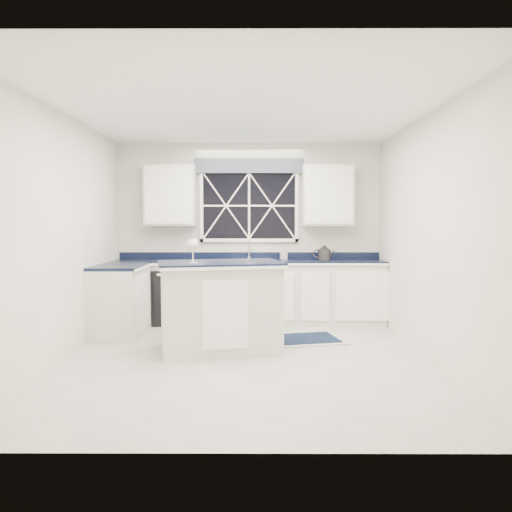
{
  "coord_description": "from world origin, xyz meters",
  "views": [
    {
      "loc": [
        0.13,
        -5.41,
        1.52
      ],
      "look_at": [
        0.11,
        0.4,
        1.11
      ],
      "focal_mm": 35.0,
      "sensor_mm": 36.0,
      "label": 1
    }
  ],
  "objects_px": {
    "island": "(220,306)",
    "wine_glass": "(193,245)",
    "soap_bottle": "(284,253)",
    "kettle": "(324,253)",
    "faucet": "(249,249)",
    "dishwasher": "(175,296)"
  },
  "relations": [
    {
      "from": "kettle",
      "to": "soap_bottle",
      "type": "height_order",
      "value": "kettle"
    },
    {
      "from": "island",
      "to": "soap_bottle",
      "type": "relative_size",
      "value": 8.07
    },
    {
      "from": "island",
      "to": "wine_glass",
      "type": "distance_m",
      "value": 0.79
    },
    {
      "from": "wine_glass",
      "to": "soap_bottle",
      "type": "relative_size",
      "value": 1.49
    },
    {
      "from": "faucet",
      "to": "wine_glass",
      "type": "xyz_separation_m",
      "value": [
        -0.6,
        -1.94,
        0.15
      ]
    },
    {
      "from": "faucet",
      "to": "island",
      "type": "relative_size",
      "value": 0.19
    },
    {
      "from": "wine_glass",
      "to": "soap_bottle",
      "type": "xyz_separation_m",
      "value": [
        1.13,
        1.92,
        -0.21
      ]
    },
    {
      "from": "dishwasher",
      "to": "kettle",
      "type": "distance_m",
      "value": 2.31
    },
    {
      "from": "wine_glass",
      "to": "soap_bottle",
      "type": "height_order",
      "value": "wine_glass"
    },
    {
      "from": "dishwasher",
      "to": "wine_glass",
      "type": "distance_m",
      "value": 1.99
    },
    {
      "from": "wine_glass",
      "to": "kettle",
      "type": "bearing_deg",
      "value": 46.12
    },
    {
      "from": "dishwasher",
      "to": "kettle",
      "type": "bearing_deg",
      "value": 1.26
    },
    {
      "from": "island",
      "to": "wine_glass",
      "type": "bearing_deg",
      "value": -166.74
    },
    {
      "from": "island",
      "to": "kettle",
      "type": "bearing_deg",
      "value": 36.79
    },
    {
      "from": "island",
      "to": "kettle",
      "type": "distance_m",
      "value": 2.24
    },
    {
      "from": "kettle",
      "to": "wine_glass",
      "type": "distance_m",
      "value": 2.49
    },
    {
      "from": "island",
      "to": "soap_bottle",
      "type": "xyz_separation_m",
      "value": [
        0.83,
        1.78,
        0.51
      ]
    },
    {
      "from": "faucet",
      "to": "soap_bottle",
      "type": "xyz_separation_m",
      "value": [
        0.53,
        -0.02,
        -0.06
      ]
    },
    {
      "from": "soap_bottle",
      "to": "kettle",
      "type": "bearing_deg",
      "value": -12.18
    },
    {
      "from": "dishwasher",
      "to": "faucet",
      "type": "xyz_separation_m",
      "value": [
        1.1,
        0.19,
        0.69
      ]
    },
    {
      "from": "faucet",
      "to": "kettle",
      "type": "relative_size",
      "value": 0.96
    },
    {
      "from": "kettle",
      "to": "island",
      "type": "bearing_deg",
      "value": -119.12
    }
  ]
}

